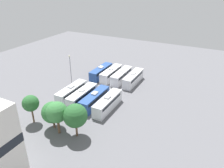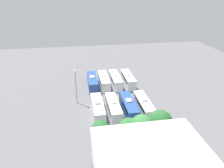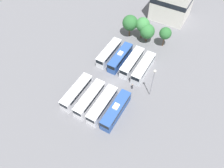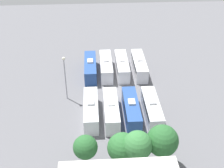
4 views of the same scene
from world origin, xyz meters
The scene contains 15 objects.
ground_plane centered at (0.00, 0.00, 0.00)m, with size 109.90×109.90×0.00m, color slate.
bus_0 centered at (-5.42, -7.64, 1.66)m, with size 2.54×10.37×3.39m.
bus_1 centered at (-1.64, -7.74, 1.66)m, with size 2.54×10.37×3.39m.
bus_2 centered at (1.86, -7.74, 1.66)m, with size 2.54×10.37×3.39m.
bus_3 centered at (5.28, -7.47, 1.66)m, with size 2.54×10.37×3.39m.
bus_4 centered at (-5.48, 8.05, 1.66)m, with size 2.54×10.37×3.39m.
bus_5 centered at (-1.85, 7.90, 1.66)m, with size 2.54×10.37×3.39m.
bus_6 centered at (1.76, 7.90, 1.66)m, with size 2.54×10.37×3.39m.
bus_7 centered at (5.30, 7.58, 1.66)m, with size 2.54×10.37×3.39m.
worker_person centered at (5.27, 1.07, 0.79)m, with size 0.36×0.36×1.70m.
light_pole centered at (9.92, 1.46, 6.01)m, with size 0.60×0.60×9.06m.
tree_0 centered at (-4.79, 19.39, 4.67)m, with size 4.62×4.62×6.99m.
tree_1 centered at (-1.12, 20.29, 4.84)m, with size 4.17×4.17×6.96m.
tree_2 centered at (0.87, 19.43, 3.72)m, with size 4.39×4.39×5.93m.
tree_3 centered at (6.10, 19.97, 4.65)m, with size 3.46×3.46×6.41m.
Camera 3 is at (17.37, -30.67, 44.13)m, focal length 35.00 mm.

